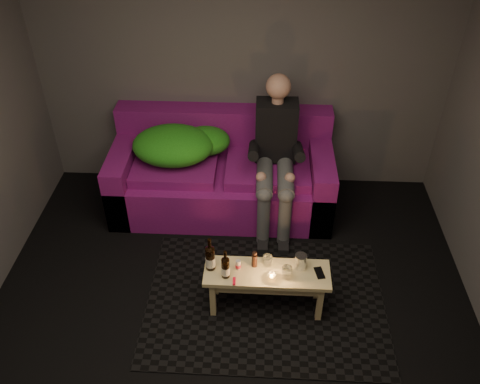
# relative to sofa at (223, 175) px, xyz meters

# --- Properties ---
(floor) EXTENTS (4.50, 4.50, 0.00)m
(floor) POSITION_rel_sofa_xyz_m (0.17, -1.82, -0.33)
(floor) COLOR black
(floor) RESTS_ON ground
(room) EXTENTS (4.50, 4.50, 4.50)m
(room) POSITION_rel_sofa_xyz_m (0.17, -1.35, 1.31)
(room) COLOR silver
(room) RESTS_ON ground
(rug) EXTENTS (1.99, 1.45, 0.01)m
(rug) POSITION_rel_sofa_xyz_m (0.45, -1.31, -0.33)
(rug) COLOR black
(rug) RESTS_ON floor
(sofa) EXTENTS (2.15, 0.97, 0.92)m
(sofa) POSITION_rel_sofa_xyz_m (0.00, 0.00, 0.00)
(sofa) COLOR #710F68
(sofa) RESTS_ON floor
(green_blanket) EXTENTS (0.94, 0.64, 0.32)m
(green_blanket) POSITION_rel_sofa_xyz_m (-0.42, -0.01, 0.36)
(green_blanket) COLOR #217715
(green_blanket) RESTS_ON sofa
(person) EXTENTS (0.39, 0.89, 1.43)m
(person) POSITION_rel_sofa_xyz_m (0.52, -0.17, 0.41)
(person) COLOR black
(person) RESTS_ON sofa
(coffee_table) EXTENTS (0.99, 0.32, 0.40)m
(coffee_table) POSITION_rel_sofa_xyz_m (0.45, -1.36, -0.00)
(coffee_table) COLOR #D8C77E
(coffee_table) RESTS_ON rug
(beer_bottle_a) EXTENTS (0.08, 0.08, 0.31)m
(beer_bottle_a) POSITION_rel_sofa_xyz_m (0.01, -1.34, 0.18)
(beer_bottle_a) COLOR black
(beer_bottle_a) RESTS_ON coffee_table
(beer_bottle_b) EXTENTS (0.07, 0.07, 0.26)m
(beer_bottle_b) POSITION_rel_sofa_xyz_m (0.13, -1.42, 0.17)
(beer_bottle_b) COLOR black
(beer_bottle_b) RESTS_ON coffee_table
(salt_shaker) EXTENTS (0.05, 0.05, 0.08)m
(salt_shaker) POSITION_rel_sofa_xyz_m (0.23, -1.34, 0.11)
(salt_shaker) COLOR silver
(salt_shaker) RESTS_ON coffee_table
(pepper_mill) EXTENTS (0.05, 0.05, 0.12)m
(pepper_mill) POSITION_rel_sofa_xyz_m (0.35, -1.30, 0.13)
(pepper_mill) COLOR black
(pepper_mill) RESTS_ON coffee_table
(tumbler_back) EXTENTS (0.09, 0.09, 0.09)m
(tumbler_back) POSITION_rel_sofa_xyz_m (0.46, -1.28, 0.11)
(tumbler_back) COLOR white
(tumbler_back) RESTS_ON coffee_table
(tealight) EXTENTS (0.07, 0.07, 0.05)m
(tealight) POSITION_rel_sofa_xyz_m (0.49, -1.44, 0.10)
(tealight) COLOR white
(tealight) RESTS_ON coffee_table
(tumbler_front) EXTENTS (0.08, 0.08, 0.10)m
(tumbler_front) POSITION_rel_sofa_xyz_m (0.60, -1.41, 0.12)
(tumbler_front) COLOR white
(tumbler_front) RESTS_ON coffee_table
(steel_cup) EXTENTS (0.11, 0.11, 0.13)m
(steel_cup) POSITION_rel_sofa_xyz_m (0.71, -1.30, 0.13)
(steel_cup) COLOR silver
(steel_cup) RESTS_ON coffee_table
(smartphone) EXTENTS (0.09, 0.13, 0.01)m
(smartphone) POSITION_rel_sofa_xyz_m (0.86, -1.36, 0.07)
(smartphone) COLOR black
(smartphone) RESTS_ON coffee_table
(red_lighter) EXTENTS (0.02, 0.08, 0.01)m
(red_lighter) POSITION_rel_sofa_xyz_m (0.20, -1.48, 0.08)
(red_lighter) COLOR red
(red_lighter) RESTS_ON coffee_table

